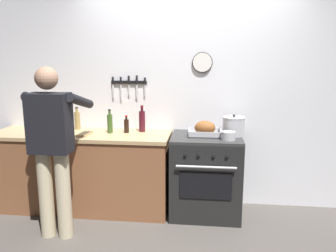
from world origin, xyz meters
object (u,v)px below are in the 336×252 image
Objects in this scene: roasting_pan at (205,129)px; bottle_olive_oil at (110,123)px; person_cook at (52,142)px; saucepan at (228,136)px; cutting_board at (74,133)px; stove at (206,175)px; stock_pot at (234,126)px; bottle_wine_red at (142,121)px; bottle_soy_sauce at (126,126)px; bottle_vinegar at (77,120)px.

roasting_pan is 1.07m from bottle_olive_oil.
roasting_pan is at bearing -73.40° from person_cook.
saucepan reaches higher than cutting_board.
stove is 1.67m from person_cook.
stock_pot reaches higher than roasting_pan.
roasting_pan is 0.98× the size of cutting_board.
bottle_wine_red is at bearing -50.43° from person_cook.
bottle_wine_red reaches higher than bottle_olive_oil.
bottle_vinegar is (-0.62, 0.12, 0.03)m from bottle_soy_sauce.
cutting_board is 0.77m from bottle_wine_red.
bottle_soy_sauce reaches higher than stove.
roasting_pan is at bearing 4.04° from cutting_board.
person_cook is at bearing -157.28° from stock_pot.
cutting_board is 0.41m from bottle_olive_oil.
bottle_vinegar is at bearing 169.09° from bottle_soy_sauce.
roasting_pan is 1.52m from bottle_vinegar.
stock_pot is at bearing -3.29° from bottle_vinegar.
roasting_pan is 1.44× the size of stock_pot.
cutting_board is 1.36× the size of bottle_vinegar.
cutting_board is 1.19× the size of bottle_wine_red.
person_cook reaches higher than cutting_board.
roasting_pan is 1.33× the size of bottle_vinegar.
bottle_wine_red reaches higher than saucepan.
roasting_pan reaches higher than saucepan.
cutting_board is 1.33× the size of bottle_olive_oil.
bottle_wine_red is at bearing 170.17° from roasting_pan.
person_cook reaches higher than stock_pot.
person_cook reaches higher than bottle_vinegar.
roasting_pan reaches higher than stove.
cutting_board is at bearing -162.70° from bottle_wine_red.
roasting_pan is (-0.02, 0.02, 0.52)m from stove.
stock_pot reaches higher than stove.
bottle_soy_sauce is 0.64m from bottle_vinegar.
saucepan is at bearing -16.34° from bottle_wine_red.
stove is 0.56m from saucepan.
cutting_board is at bearing -174.52° from stock_pot.
bottle_vinegar is (-1.75, 0.33, 0.07)m from saucepan.
person_cook is 6.15× the size of bottle_olive_oil.
bottle_wine_red is (0.73, 0.23, 0.12)m from cutting_board.
bottle_olive_oil is at bearing -169.13° from bottle_soy_sauce.
stove is at bearing -10.84° from bottle_wine_red.
person_cook reaches higher than saucepan.
roasting_pan is at bearing -9.83° from bottle_wine_red.
bottle_vinegar reaches higher than stock_pot.
saucepan is 1.32m from bottle_olive_oil.
cutting_board is at bearing -176.69° from stove.
bottle_olive_oil is (-1.31, 0.17, 0.07)m from saucepan.
stock_pot is at bearing 16.04° from stove.
bottle_olive_oil is (-0.35, -0.11, -0.01)m from bottle_wine_red.
person_cook is 4.72× the size of roasting_pan.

